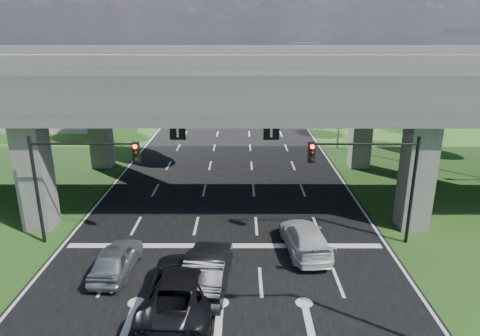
{
  "coord_description": "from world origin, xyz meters",
  "views": [
    {
      "loc": [
        0.89,
        -17.27,
        11.12
      ],
      "look_at": [
        0.83,
        6.62,
        3.46
      ],
      "focal_mm": 32.0,
      "sensor_mm": 36.0,
      "label": 1
    }
  ],
  "objects_px": {
    "signal_left": "(75,170)",
    "car_white": "(305,238)",
    "car_silver": "(116,259)",
    "car_trailing": "(183,287)",
    "signal_right": "(374,171)",
    "streetlight_far": "(337,89)",
    "streetlight_beyond": "(311,73)",
    "car_dark": "(207,269)"
  },
  "relations": [
    {
      "from": "signal_right",
      "to": "car_white",
      "type": "distance_m",
      "value": 5.03
    },
    {
      "from": "car_white",
      "to": "car_trailing",
      "type": "distance_m",
      "value": 7.5
    },
    {
      "from": "signal_left",
      "to": "car_silver",
      "type": "distance_m",
      "value": 5.39
    },
    {
      "from": "signal_left",
      "to": "car_dark",
      "type": "height_order",
      "value": "signal_left"
    },
    {
      "from": "signal_right",
      "to": "car_dark",
      "type": "bearing_deg",
      "value": -153.12
    },
    {
      "from": "signal_left",
      "to": "car_dark",
      "type": "relative_size",
      "value": 1.15
    },
    {
      "from": "streetlight_far",
      "to": "streetlight_beyond",
      "type": "xyz_separation_m",
      "value": [
        0.0,
        16.0,
        0.0
      ]
    },
    {
      "from": "car_white",
      "to": "signal_right",
      "type": "bearing_deg",
      "value": -171.19
    },
    {
      "from": "signal_left",
      "to": "car_white",
      "type": "height_order",
      "value": "signal_left"
    },
    {
      "from": "signal_left",
      "to": "car_trailing",
      "type": "xyz_separation_m",
      "value": [
        6.26,
        -5.67,
        -3.3
      ]
    },
    {
      "from": "car_dark",
      "to": "signal_right",
      "type": "bearing_deg",
      "value": -148.78
    },
    {
      "from": "signal_left",
      "to": "car_trailing",
      "type": "relative_size",
      "value": 0.97
    },
    {
      "from": "car_trailing",
      "to": "signal_right",
      "type": "bearing_deg",
      "value": -146.18
    },
    {
      "from": "car_white",
      "to": "car_silver",
      "type": "bearing_deg",
      "value": 7.1
    },
    {
      "from": "streetlight_beyond",
      "to": "car_dark",
      "type": "distance_m",
      "value": 42.04
    },
    {
      "from": "car_silver",
      "to": "car_white",
      "type": "distance_m",
      "value": 9.58
    },
    {
      "from": "car_white",
      "to": "streetlight_beyond",
      "type": "bearing_deg",
      "value": -104.96
    },
    {
      "from": "signal_right",
      "to": "streetlight_beyond",
      "type": "bearing_deg",
      "value": 86.39
    },
    {
      "from": "signal_left",
      "to": "car_white",
      "type": "relative_size",
      "value": 1.19
    },
    {
      "from": "signal_right",
      "to": "signal_left",
      "type": "distance_m",
      "value": 15.65
    },
    {
      "from": "streetlight_beyond",
      "to": "car_silver",
      "type": "height_order",
      "value": "streetlight_beyond"
    },
    {
      "from": "car_trailing",
      "to": "car_dark",
      "type": "bearing_deg",
      "value": -121.23
    },
    {
      "from": "signal_right",
      "to": "streetlight_far",
      "type": "bearing_deg",
      "value": 83.53
    },
    {
      "from": "streetlight_beyond",
      "to": "car_dark",
      "type": "bearing_deg",
      "value": -104.89
    },
    {
      "from": "streetlight_far",
      "to": "streetlight_beyond",
      "type": "height_order",
      "value": "same"
    },
    {
      "from": "car_white",
      "to": "car_trailing",
      "type": "relative_size",
      "value": 0.81
    },
    {
      "from": "signal_left",
      "to": "streetlight_far",
      "type": "distance_m",
      "value": 26.95
    },
    {
      "from": "streetlight_beyond",
      "to": "car_white",
      "type": "bearing_deg",
      "value": -98.97
    },
    {
      "from": "car_dark",
      "to": "car_trailing",
      "type": "distance_m",
      "value": 1.67
    },
    {
      "from": "signal_left",
      "to": "car_silver",
      "type": "height_order",
      "value": "signal_left"
    },
    {
      "from": "car_dark",
      "to": "car_trailing",
      "type": "relative_size",
      "value": 0.84
    },
    {
      "from": "car_trailing",
      "to": "signal_left",
      "type": "bearing_deg",
      "value": -39.52
    },
    {
      "from": "streetlight_far",
      "to": "car_trailing",
      "type": "xyz_separation_m",
      "value": [
        -11.66,
        -25.73,
        -4.96
      ]
    },
    {
      "from": "car_silver",
      "to": "car_trailing",
      "type": "distance_m",
      "value": 4.35
    },
    {
      "from": "streetlight_far",
      "to": "car_trailing",
      "type": "distance_m",
      "value": 28.68
    },
    {
      "from": "streetlight_far",
      "to": "car_trailing",
      "type": "relative_size",
      "value": 1.61
    },
    {
      "from": "car_silver",
      "to": "signal_left",
      "type": "bearing_deg",
      "value": -45.73
    },
    {
      "from": "car_dark",
      "to": "car_white",
      "type": "relative_size",
      "value": 1.03
    },
    {
      "from": "car_silver",
      "to": "streetlight_beyond",
      "type": "bearing_deg",
      "value": -108.33
    },
    {
      "from": "streetlight_far",
      "to": "streetlight_beyond",
      "type": "distance_m",
      "value": 16.0
    },
    {
      "from": "streetlight_far",
      "to": "car_dark",
      "type": "height_order",
      "value": "streetlight_far"
    },
    {
      "from": "car_trailing",
      "to": "streetlight_far",
      "type": "bearing_deg",
      "value": -111.71
    }
  ]
}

